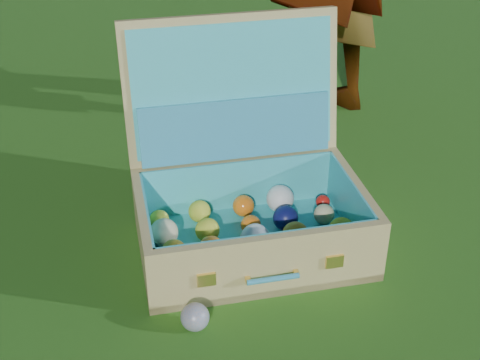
# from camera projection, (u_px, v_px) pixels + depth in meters

# --- Properties ---
(ground) EXTENTS (60.00, 60.00, 0.00)m
(ground) POSITION_uv_depth(u_px,v_px,m) (314.00, 274.00, 1.78)
(ground) COLOR #215114
(ground) RESTS_ON ground
(stray_ball) EXTENTS (0.07, 0.07, 0.07)m
(stray_ball) POSITION_uv_depth(u_px,v_px,m) (195.00, 317.00, 1.59)
(stray_ball) COLOR #3A6899
(stray_ball) RESTS_ON ground
(suitcase) EXTENTS (0.71, 0.64, 0.59)m
(suitcase) POSITION_uv_depth(u_px,v_px,m) (246.00, 184.00, 1.86)
(suitcase) COLOR tan
(suitcase) RESTS_ON ground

